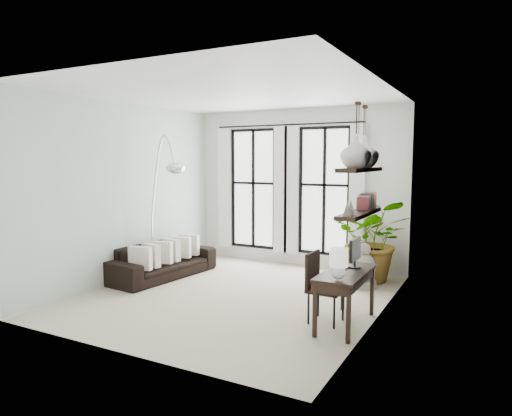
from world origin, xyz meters
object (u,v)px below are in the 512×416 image
Objects in this scene: desk at (345,275)px; desk_chair at (320,282)px; sofa at (162,260)px; buddha at (364,269)px; plant at (373,240)px; arc_lamp at (164,178)px.

desk_chair is (-0.35, 0.06, -0.16)m from desk.
buddha reaches higher than sofa.
arc_lamp is at bearing -154.88° from plant.
buddha is (-0.03, -0.53, -0.43)m from plant.
plant reaches higher than sofa.
plant is at bearing 87.19° from buddha.
desk is 1.32× the size of desk_chair.
desk is 0.47× the size of arc_lamp.
desk reaches higher than desk_chair.
desk is at bearing -13.43° from arc_lamp.
buddha is at bearing 17.60° from arc_lamp.
plant is 2.42m from desk_chair.
plant is at bearing 25.12° from arc_lamp.
arc_lamp is at bearing 166.57° from desk.
desk is at bearing -9.39° from desk_chair.
sofa is 3.88m from desk.
buddha is (0.10, 1.88, -0.21)m from desk_chair.
desk_chair is (3.39, -0.85, 0.22)m from sofa.
arc_lamp is 3.39× the size of buddha.
desk is at bearing -84.82° from plant.
arc_lamp is (0.11, -0.05, 1.53)m from sofa.
desk is (3.75, -0.91, 0.38)m from sofa.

